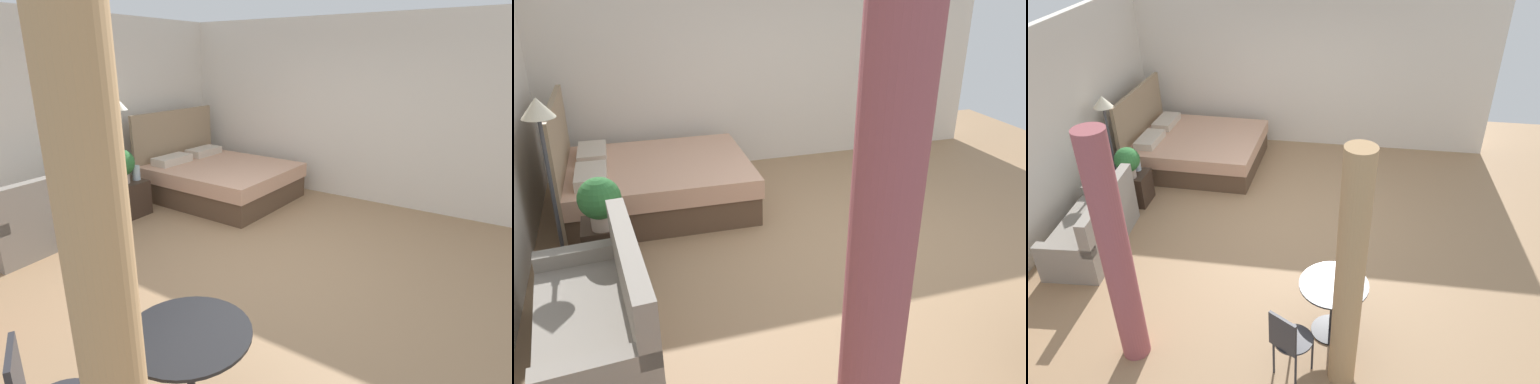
{
  "view_description": "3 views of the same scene",
  "coord_description": "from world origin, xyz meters",
  "views": [
    {
      "loc": [
        -3.4,
        -2.19,
        2.18
      ],
      "look_at": [
        0.46,
        0.39,
        0.66
      ],
      "focal_mm": 28.85,
      "sensor_mm": 36.0,
      "label": 1
    },
    {
      "loc": [
        -4.19,
        2.27,
        2.64
      ],
      "look_at": [
        0.08,
        0.9,
        0.68
      ],
      "focal_mm": 36.13,
      "sensor_mm": 36.0,
      "label": 2
    },
    {
      "loc": [
        -5.96,
        -0.84,
        4.27
      ],
      "look_at": [
        -0.1,
        0.04,
        0.61
      ],
      "focal_mm": 35.06,
      "sensor_mm": 36.0,
      "label": 3
    }
  ],
  "objects": [
    {
      "name": "vase",
      "position": [
        0.38,
        2.41,
        0.6
      ],
      "size": [
        0.11,
        0.11,
        0.21
      ],
      "color": "silver",
      "rests_on": "nightstand"
    },
    {
      "name": "balcony_table",
      "position": [
        -1.97,
        -0.77,
        0.49
      ],
      "size": [
        0.74,
        0.74,
        0.69
      ],
      "color": "black",
      "rests_on": "ground"
    },
    {
      "name": "couch",
      "position": [
        -0.93,
        2.51,
        0.3
      ],
      "size": [
        1.6,
        0.86,
        0.9
      ],
      "color": "gray",
      "rests_on": "ground"
    },
    {
      "name": "ground_plane",
      "position": [
        0.0,
        0.0,
        -0.01
      ],
      "size": [
        8.64,
        9.44,
        0.02
      ],
      "primitive_type": "cube",
      "color": "#9E7A56"
    },
    {
      "name": "bed",
      "position": [
        1.59,
        1.87,
        0.31
      ],
      "size": [
        1.83,
        2.15,
        1.34
      ],
      "color": "brown",
      "rests_on": "ground"
    },
    {
      "name": "nightstand",
      "position": [
        0.26,
        2.43,
        0.25
      ],
      "size": [
        0.43,
        0.41,
        0.5
      ],
      "color": "#38281E",
      "rests_on": "ground"
    },
    {
      "name": "potted_plant",
      "position": [
        0.16,
        2.44,
        0.77
      ],
      "size": [
        0.38,
        0.38,
        0.48
      ],
      "color": "tan",
      "rests_on": "nightstand"
    },
    {
      "name": "floor_lamp",
      "position": [
        0.51,
        2.84,
        1.35
      ],
      "size": [
        0.29,
        0.29,
        1.63
      ],
      "color": "#3F3F44",
      "rests_on": "ground"
    },
    {
      "name": "cafe_chair_near_window",
      "position": [
        -2.64,
        -0.38,
        0.53
      ],
      "size": [
        0.54,
        0.54,
        0.87
      ],
      "color": "#2D2D33",
      "rests_on": "ground"
    },
    {
      "name": "wall_back",
      "position": [
        0.0,
        3.22,
        1.4
      ],
      "size": [
        8.64,
        0.12,
        2.79
      ],
      "primitive_type": "cube",
      "color": "silver",
      "rests_on": "ground"
    },
    {
      "name": "curtain_left",
      "position": [
        -2.57,
        -0.91,
        1.3
      ],
      "size": [
        0.27,
        0.27,
        2.6
      ],
      "color": "tan",
      "rests_on": "ground"
    },
    {
      "name": "wall_right",
      "position": [
        2.82,
        0.0,
        1.4
      ],
      "size": [
        0.12,
        6.44,
        2.79
      ],
      "primitive_type": "cube",
      "color": "silver",
      "rests_on": "ground"
    },
    {
      "name": "curtain_right",
      "position": [
        -2.57,
        1.27,
        1.3
      ],
      "size": [
        0.28,
        0.28,
        2.6
      ],
      "color": "#994C51",
      "rests_on": "ground"
    }
  ]
}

